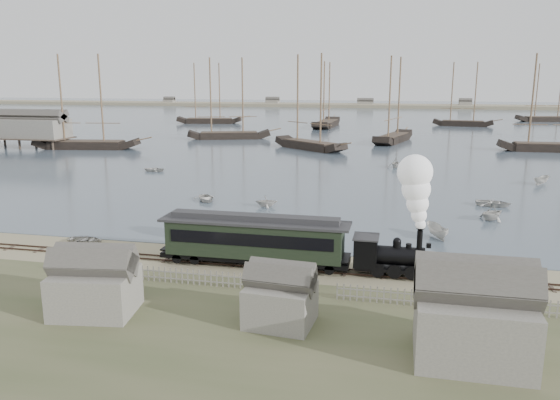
# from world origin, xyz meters

# --- Properties ---
(ground) EXTENTS (600.00, 600.00, 0.00)m
(ground) POSITION_xyz_m (0.00, 0.00, 0.00)
(ground) COLOR tan
(ground) RESTS_ON ground
(harbor_water) EXTENTS (600.00, 336.00, 0.06)m
(harbor_water) POSITION_xyz_m (0.00, 170.00, 0.03)
(harbor_water) COLOR #465564
(harbor_water) RESTS_ON ground
(rail_track) EXTENTS (120.00, 1.80, 0.16)m
(rail_track) POSITION_xyz_m (0.00, -2.00, 0.04)
(rail_track) COLOR #35241D
(rail_track) RESTS_ON ground
(picket_fence_west) EXTENTS (19.00, 0.10, 1.20)m
(picket_fence_west) POSITION_xyz_m (-6.50, -7.00, 0.00)
(picket_fence_west) COLOR slate
(picket_fence_west) RESTS_ON ground
(picket_fence_east) EXTENTS (15.00, 0.10, 1.20)m
(picket_fence_east) POSITION_xyz_m (12.50, -7.50, 0.00)
(picket_fence_east) COLOR slate
(picket_fence_east) RESTS_ON ground
(shed_left) EXTENTS (5.00, 4.00, 4.10)m
(shed_left) POSITION_xyz_m (-10.00, -13.00, 0.00)
(shed_left) COLOR slate
(shed_left) RESTS_ON ground
(shed_mid) EXTENTS (4.00, 3.50, 3.60)m
(shed_mid) POSITION_xyz_m (2.00, -12.00, 0.00)
(shed_mid) COLOR slate
(shed_mid) RESTS_ON ground
(shed_right) EXTENTS (6.00, 5.00, 5.10)m
(shed_right) POSITION_xyz_m (13.00, -14.00, 0.00)
(shed_right) COLOR slate
(shed_right) RESTS_ON ground
(far_spit) EXTENTS (500.00, 20.00, 1.80)m
(far_spit) POSITION_xyz_m (0.00, 250.00, 0.00)
(far_spit) COLOR tan
(far_spit) RESTS_ON ground
(locomotive) EXTENTS (7.26, 2.71, 9.05)m
(locomotive) POSITION_xyz_m (9.80, -2.00, 4.18)
(locomotive) COLOR black
(locomotive) RESTS_ON ground
(passenger_coach) EXTENTS (15.32, 2.95, 3.72)m
(passenger_coach) POSITION_xyz_m (-2.34, -2.00, 2.34)
(passenger_coach) COLOR black
(passenger_coach) RESTS_ON ground
(beached_dinghy) EXTENTS (2.40, 3.35, 0.69)m
(beached_dinghy) POSITION_xyz_m (-19.12, 0.57, 0.35)
(beached_dinghy) COLOR beige
(beached_dinghy) RESTS_ON ground
(rowboat_0) EXTENTS (4.50, 4.15, 0.76)m
(rowboat_0) POSITION_xyz_m (-14.38, 19.60, 0.44)
(rowboat_0) COLOR beige
(rowboat_0) RESTS_ON harbor_water
(rowboat_1) EXTENTS (2.71, 2.98, 1.36)m
(rowboat_1) POSITION_xyz_m (-6.34, 18.25, 0.74)
(rowboat_1) COLOR beige
(rowboat_1) RESTS_ON harbor_water
(rowboat_2) EXTENTS (3.59, 2.54, 1.30)m
(rowboat_2) POSITION_xyz_m (12.53, 9.21, 0.71)
(rowboat_2) COLOR beige
(rowboat_2) RESTS_ON harbor_water
(rowboat_3) EXTENTS (3.62, 4.50, 0.83)m
(rowboat_3) POSITION_xyz_m (19.86, 24.26, 0.47)
(rowboat_3) COLOR beige
(rowboat_3) RESTS_ON harbor_water
(rowboat_4) EXTENTS (4.10, 4.14, 1.65)m
(rowboat_4) POSITION_xyz_m (18.68, 17.49, 0.89)
(rowboat_4) COLOR beige
(rowboat_4) RESTS_ON harbor_water
(rowboat_5) EXTENTS (3.17, 3.05, 1.24)m
(rowboat_5) POSITION_xyz_m (28.68, 40.07, 0.68)
(rowboat_5) COLOR beige
(rowboat_5) RESTS_ON harbor_water
(rowboat_6) EXTENTS (2.51, 3.46, 0.70)m
(rowboat_6) POSITION_xyz_m (-30.34, 38.64, 0.41)
(rowboat_6) COLOR beige
(rowboat_6) RESTS_ON harbor_water
(rowboat_7) EXTENTS (3.19, 2.81, 1.59)m
(rowboat_7) POSITION_xyz_m (8.15, 50.88, 0.85)
(rowboat_7) COLOR beige
(rowboat_7) RESTS_ON harbor_water
(schooner_0) EXTENTS (22.93, 8.58, 20.00)m
(schooner_0) POSITION_xyz_m (-57.12, 62.67, 10.06)
(schooner_0) COLOR black
(schooner_0) RESTS_ON harbor_water
(schooner_1) EXTENTS (20.87, 10.97, 20.00)m
(schooner_1) POSITION_xyz_m (-33.20, 88.15, 10.06)
(schooner_1) COLOR black
(schooner_1) RESTS_ON harbor_water
(schooner_2) EXTENTS (17.72, 15.64, 20.00)m
(schooner_2) POSITION_xyz_m (-10.11, 72.18, 10.06)
(schooner_2) COLOR black
(schooner_2) RESTS_ON harbor_water
(schooner_3) EXTENTS (9.87, 21.06, 20.00)m
(schooner_3) POSITION_xyz_m (7.11, 89.95, 10.06)
(schooner_3) COLOR black
(schooner_3) RESTS_ON harbor_water
(schooner_4) EXTENTS (20.46, 5.19, 20.00)m
(schooner_4) POSITION_xyz_m (39.17, 79.45, 10.06)
(schooner_4) COLOR black
(schooner_4) RESTS_ON harbor_water
(schooner_6) EXTENTS (22.01, 8.68, 20.00)m
(schooner_6) POSITION_xyz_m (-54.33, 132.65, 10.06)
(schooner_6) COLOR black
(schooner_6) RESTS_ON harbor_water
(schooner_7) EXTENTS (6.71, 25.00, 20.00)m
(schooner_7) POSITION_xyz_m (-14.09, 128.55, 10.06)
(schooner_7) COLOR black
(schooner_7) RESTS_ON harbor_water
(schooner_8) EXTENTS (18.66, 6.83, 20.00)m
(schooner_8) POSITION_xyz_m (27.88, 139.70, 10.06)
(schooner_8) COLOR black
(schooner_8) RESTS_ON harbor_water
(schooner_9) EXTENTS (21.86, 9.78, 20.00)m
(schooner_9) POSITION_xyz_m (58.80, 166.14, 10.06)
(schooner_9) COLOR black
(schooner_9) RESTS_ON harbor_water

